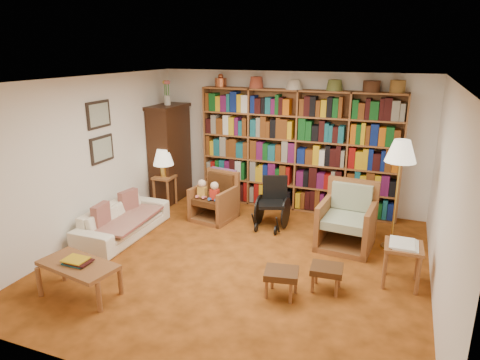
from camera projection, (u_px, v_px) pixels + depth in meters
The scene contains 23 objects.
floor at pixel (240, 261), 6.07m from camera, with size 5.00×5.00×0.00m, color #AC551A.
ceiling at pixel (240, 80), 5.33m from camera, with size 5.00×5.00×0.00m, color silver.
wall_back at pixel (289, 140), 7.92m from camera, with size 5.00×5.00×0.00m, color white.
wall_front at pixel (129, 258), 3.47m from camera, with size 5.00×5.00×0.00m, color white.
wall_left at pixel (89, 159), 6.57m from camera, with size 5.00×5.00×0.00m, color white.
wall_right at pixel (446, 199), 4.83m from camera, with size 5.00×5.00×0.00m, color white.
bookshelf at pixel (297, 147), 7.73m from camera, with size 3.60×0.30×2.42m.
curio_cabinet at pixel (170, 152), 8.35m from camera, with size 0.50×0.95×2.40m.
framed_pictures at pixel (100, 132), 6.72m from camera, with size 0.03×0.52×0.97m.
sofa at pixel (123, 221), 6.81m from camera, with size 0.68×1.75×0.51m, color white.
sofa_throw at pixel (126, 219), 6.78m from camera, with size 0.69×1.29×0.04m, color beige.
cushion_left at pixel (128, 201), 7.11m from camera, with size 0.11×0.36×0.36m, color maroon.
cushion_right at pixel (101, 216), 6.49m from camera, with size 0.11×0.36×0.36m, color maroon.
side_table_lamp at pixel (165, 185), 8.09m from camera, with size 0.39×0.39×0.58m.
table_lamp at pixel (163, 158), 7.94m from camera, with size 0.38×0.38×0.52m.
armchair_leather at pixel (216, 199), 7.53m from camera, with size 0.77×0.80×0.84m.
armchair_sage at pixel (347, 221), 6.49m from camera, with size 0.84×0.87×0.97m.
wheelchair at pixel (272, 204), 7.16m from camera, with size 0.53×0.68×0.85m.
floor_lamp at pixel (401, 156), 6.05m from camera, with size 0.44×0.44×1.66m.
side_table_papers at pixel (403, 252), 5.33m from camera, with size 0.48×0.48×0.58m.
footstool_a at pixel (282, 275), 5.13m from camera, with size 0.46×0.41×0.34m.
footstool_b at pixel (327, 271), 5.25m from camera, with size 0.41×0.36×0.33m.
coffee_table at pixel (78, 267), 5.11m from camera, with size 1.04×0.65×0.48m.
Camera 1 is at (1.98, -5.09, 2.88)m, focal length 32.00 mm.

